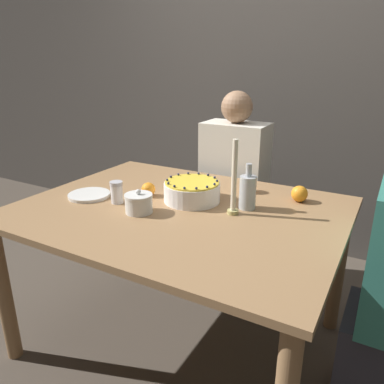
% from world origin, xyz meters
% --- Properties ---
extents(ground_plane, '(12.00, 12.00, 0.00)m').
position_xyz_m(ground_plane, '(0.00, 0.00, 0.00)').
color(ground_plane, '#4C4238').
extents(wall_behind, '(8.00, 0.05, 2.60)m').
position_xyz_m(wall_behind, '(0.00, 1.40, 1.30)').
color(wall_behind, '#4C4742').
rests_on(wall_behind, ground_plane).
extents(dining_table, '(1.46, 1.12, 0.75)m').
position_xyz_m(dining_table, '(0.00, 0.00, 0.65)').
color(dining_table, '#936D47').
rests_on(dining_table, ground_plane).
extents(cake, '(0.27, 0.27, 0.11)m').
position_xyz_m(cake, '(0.01, 0.10, 0.80)').
color(cake, white).
rests_on(cake, dining_table).
extents(sugar_bowl, '(0.13, 0.13, 0.11)m').
position_xyz_m(sugar_bowl, '(-0.13, -0.14, 0.79)').
color(sugar_bowl, silver).
rests_on(sugar_bowl, dining_table).
extents(sugar_shaker, '(0.06, 0.06, 0.11)m').
position_xyz_m(sugar_shaker, '(-0.29, -0.09, 0.80)').
color(sugar_shaker, white).
rests_on(sugar_shaker, dining_table).
extents(plate_stack, '(0.21, 0.21, 0.02)m').
position_xyz_m(plate_stack, '(-0.47, -0.09, 0.76)').
color(plate_stack, silver).
rests_on(plate_stack, dining_table).
extents(candle, '(0.05, 0.05, 0.33)m').
position_xyz_m(candle, '(0.25, 0.05, 0.89)').
color(candle, tan).
rests_on(candle, dining_table).
extents(bottle, '(0.08, 0.08, 0.21)m').
position_xyz_m(bottle, '(0.28, 0.14, 0.83)').
color(bottle, '#B2B7BC').
rests_on(bottle, dining_table).
extents(orange_fruit_0, '(0.08, 0.08, 0.08)m').
position_xyz_m(orange_fruit_0, '(0.46, 0.35, 0.79)').
color(orange_fruit_0, orange).
rests_on(orange_fruit_0, dining_table).
extents(orange_fruit_1, '(0.07, 0.07, 0.07)m').
position_xyz_m(orange_fruit_1, '(-0.22, 0.06, 0.79)').
color(orange_fruit_1, orange).
rests_on(orange_fruit_1, dining_table).
extents(orange_fruit_2, '(0.08, 0.08, 0.08)m').
position_xyz_m(orange_fruit_2, '(0.20, 0.36, 0.79)').
color(orange_fruit_2, orange).
rests_on(orange_fruit_2, dining_table).
extents(person_man_blue_shirt, '(0.40, 0.34, 1.23)m').
position_xyz_m(person_man_blue_shirt, '(-0.05, 0.76, 0.53)').
color(person_man_blue_shirt, '#473D33').
rests_on(person_man_blue_shirt, ground_plane).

